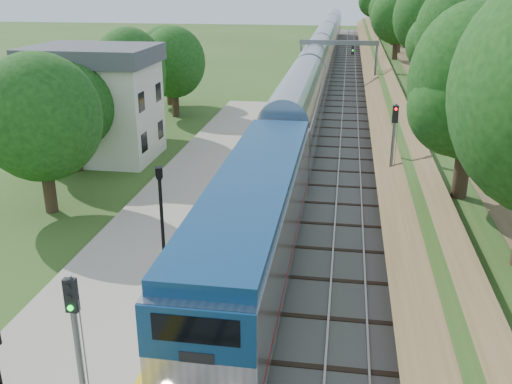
% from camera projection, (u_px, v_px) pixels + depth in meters
% --- Properties ---
extents(trackbed, '(9.50, 170.00, 0.28)m').
position_uv_depth(trackbed, '(333.00, 89.00, 67.34)').
color(trackbed, '#4C4944').
rests_on(trackbed, ground).
extents(platform, '(6.40, 68.00, 0.38)m').
position_uv_depth(platform, '(157.00, 245.00, 27.64)').
color(platform, '#9D947F').
rests_on(platform, ground).
extents(yellow_stripe, '(0.55, 68.00, 0.01)m').
position_uv_depth(yellow_stripe, '(214.00, 246.00, 27.16)').
color(yellow_stripe, gold).
rests_on(yellow_stripe, platform).
extents(embankment, '(10.64, 170.00, 11.70)m').
position_uv_depth(embankment, '(407.00, 75.00, 65.46)').
color(embankment, brown).
rests_on(embankment, ground).
extents(station_building, '(8.60, 6.60, 8.00)m').
position_uv_depth(station_building, '(97.00, 102.00, 40.50)').
color(station_building, beige).
rests_on(station_building, ground).
extents(signal_gantry, '(8.40, 0.38, 6.20)m').
position_uv_depth(signal_gantry, '(338.00, 53.00, 60.97)').
color(signal_gantry, slate).
rests_on(signal_gantry, ground).
extents(trees_behind_platform, '(7.82, 53.32, 7.21)m').
position_uv_depth(trees_behind_platform, '(74.00, 130.00, 31.30)').
color(trees_behind_platform, '#332316').
rests_on(trees_behind_platform, ground).
extents(train, '(3.20, 128.05, 4.70)m').
position_uv_depth(train, '(320.00, 61.00, 73.26)').
color(train, black).
rests_on(train, trackbed).
extents(lamppost_far, '(0.47, 0.47, 4.73)m').
position_uv_depth(lamppost_far, '(162.00, 226.00, 24.15)').
color(lamppost_far, black).
rests_on(lamppost_far, platform).
extents(signal_platform, '(0.31, 0.24, 5.24)m').
position_uv_depth(signal_platform, '(78.00, 346.00, 14.41)').
color(signal_platform, slate).
rests_on(signal_platform, platform).
extents(signal_farside, '(0.32, 0.26, 5.87)m').
position_uv_depth(signal_farside, '(393.00, 145.00, 31.54)').
color(signal_farside, slate).
rests_on(signal_farside, ground).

